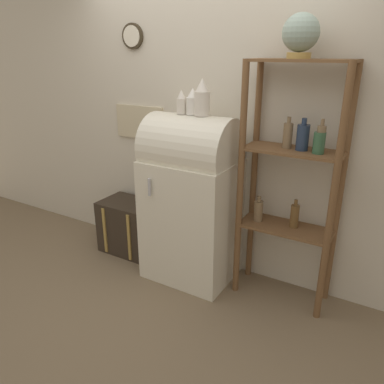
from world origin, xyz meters
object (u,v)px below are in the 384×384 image
at_px(globe, 301,34).
at_px(vase_left, 181,103).
at_px(vase_center, 193,102).
at_px(vase_right, 202,98).
at_px(refrigerator, 191,198).
at_px(suitcase_trunk, 130,226).

xyz_separation_m(globe, vase_left, (-0.86, -0.09, -0.48)).
xyz_separation_m(vase_left, vase_center, (0.09, 0.02, 0.01)).
distance_m(globe, vase_right, 0.82).
bearing_deg(refrigerator, vase_center, 43.18).
distance_m(globe, vase_center, 0.91).
xyz_separation_m(suitcase_trunk, vase_left, (0.67, -0.07, 1.27)).
xyz_separation_m(refrigerator, suitcase_trunk, (-0.75, 0.06, -0.48)).
bearing_deg(vase_center, refrigerator, -136.82).
relative_size(globe, vase_left, 1.50).
height_order(vase_left, vase_right, vase_right).
height_order(vase_center, vase_right, vase_right).
height_order(refrigerator, vase_left, vase_left).
height_order(refrigerator, suitcase_trunk, refrigerator).
xyz_separation_m(globe, vase_right, (-0.68, -0.08, -0.44)).
bearing_deg(vase_right, refrigerator, -179.86).
height_order(suitcase_trunk, globe, globe).
relative_size(refrigerator, vase_left, 7.68).
bearing_deg(vase_left, suitcase_trunk, 174.13).
bearing_deg(vase_left, globe, 6.19).
bearing_deg(globe, suitcase_trunk, -179.08).
distance_m(suitcase_trunk, globe, 2.32).
bearing_deg(vase_left, vase_right, 4.19).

